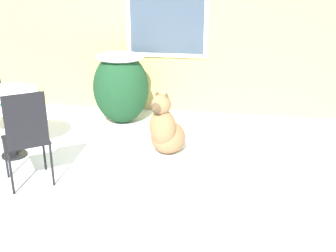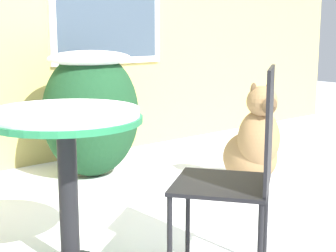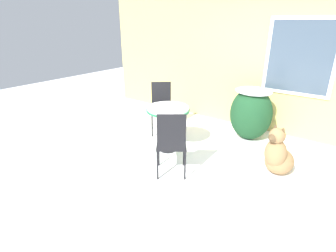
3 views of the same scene
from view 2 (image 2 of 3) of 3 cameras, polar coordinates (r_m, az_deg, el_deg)
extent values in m
plane|color=white|center=(3.08, 7.35, -11.72)|extent=(16.00, 16.00, 0.00)
cube|color=tan|center=(4.63, -13.21, 13.41)|extent=(8.00, 0.06, 2.82)
ellipsoid|color=#194223|center=(4.14, -8.52, 1.32)|extent=(0.78, 0.71, 1.01)
ellipsoid|color=white|center=(4.09, -8.69, 7.45)|extent=(0.67, 0.60, 0.12)
cylinder|color=black|center=(2.57, -10.98, -7.45)|extent=(0.09, 0.09, 0.71)
cylinder|color=#237A47|center=(2.48, -11.28, 0.68)|extent=(0.73, 0.73, 0.03)
cylinder|color=white|center=(2.48, -11.31, 1.46)|extent=(0.70, 0.70, 0.04)
cube|color=black|center=(2.39, 5.93, -6.42)|extent=(0.60, 0.60, 0.02)
cube|color=black|center=(2.31, 11.15, -0.18)|extent=(0.33, 0.24, 0.53)
cylinder|color=black|center=(2.69, 2.21, -9.82)|extent=(0.02, 0.02, 0.46)
cylinder|color=black|center=(2.33, 0.18, -13.13)|extent=(0.02, 0.02, 0.46)
cylinder|color=black|center=(2.64, 10.74, -10.38)|extent=(0.02, 0.02, 0.46)
ellipsoid|color=#937047|center=(4.01, 9.07, -3.44)|extent=(0.54, 0.54, 0.40)
ellipsoid|color=#937047|center=(3.87, 10.02, -1.42)|extent=(0.40, 0.38, 0.43)
sphere|color=#937047|center=(3.80, 10.37, 2.71)|extent=(0.23, 0.23, 0.23)
cone|color=brown|center=(3.67, 11.47, 2.14)|extent=(0.14, 0.11, 0.12)
ellipsoid|color=brown|center=(3.77, 9.46, 3.98)|extent=(0.06, 0.05, 0.10)
ellipsoid|color=brown|center=(3.83, 11.10, 4.03)|extent=(0.06, 0.05, 0.10)
ellipsoid|color=#937047|center=(4.21, 7.77, -4.27)|extent=(0.15, 0.21, 0.08)
camera|label=1|loc=(4.33, 81.60, 14.33)|focal=45.00mm
camera|label=3|loc=(3.99, 71.06, 18.10)|focal=28.00mm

